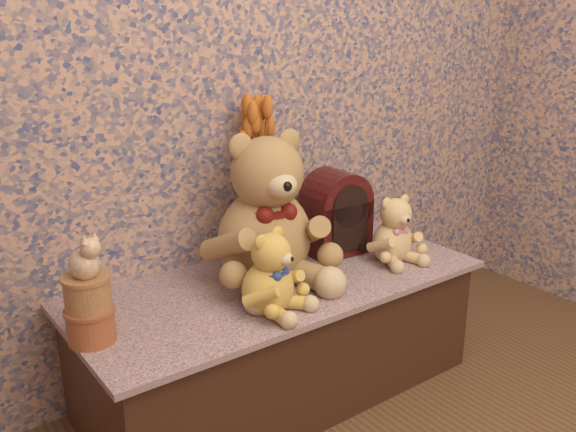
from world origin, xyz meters
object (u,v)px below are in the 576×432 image
(cathedral_radio, at_px, (336,212))
(ceramic_vase, at_px, (255,235))
(cat_figurine, at_px, (83,254))
(biscuit_tin_lower, at_px, (91,325))
(teddy_large, at_px, (264,201))
(teddy_medium, at_px, (268,268))
(teddy_small, at_px, (393,226))

(cathedral_radio, height_order, ceramic_vase, cathedral_radio)
(ceramic_vase, xyz_separation_m, cat_figurine, (-0.68, -0.23, 0.16))
(cat_figurine, bearing_deg, biscuit_tin_lower, 0.00)
(cathedral_radio, bearing_deg, teddy_large, -169.73)
(ceramic_vase, distance_m, cat_figurine, 0.73)
(teddy_large, height_order, teddy_medium, teddy_large)
(teddy_medium, height_order, cathedral_radio, cathedral_radio)
(teddy_large, height_order, teddy_small, teddy_large)
(teddy_large, bearing_deg, ceramic_vase, 77.32)
(ceramic_vase, xyz_separation_m, biscuit_tin_lower, (-0.68, -0.23, -0.05))
(cathedral_radio, bearing_deg, cat_figurine, -170.16)
(teddy_medium, bearing_deg, teddy_small, -15.65)
(ceramic_vase, bearing_deg, teddy_medium, -117.89)
(teddy_large, relative_size, teddy_medium, 1.98)
(biscuit_tin_lower, bearing_deg, teddy_large, 6.61)
(ceramic_vase, height_order, biscuit_tin_lower, ceramic_vase)
(teddy_large, relative_size, cathedral_radio, 1.73)
(teddy_small, relative_size, cat_figurine, 2.01)
(biscuit_tin_lower, height_order, cat_figurine, cat_figurine)
(cathedral_radio, xyz_separation_m, cat_figurine, (-0.96, -0.12, 0.10))
(ceramic_vase, bearing_deg, biscuit_tin_lower, -161.61)
(teddy_large, relative_size, cat_figurine, 4.19)
(teddy_small, distance_m, cathedral_radio, 0.22)
(teddy_small, bearing_deg, ceramic_vase, 150.92)
(cathedral_radio, relative_size, cat_figurine, 2.42)
(cathedral_radio, distance_m, cat_figurine, 0.98)
(teddy_small, xyz_separation_m, ceramic_vase, (-0.40, 0.29, -0.03))
(ceramic_vase, distance_m, biscuit_tin_lower, 0.72)
(teddy_large, relative_size, biscuit_tin_lower, 4.16)
(teddy_small, bearing_deg, biscuit_tin_lower, -176.40)
(ceramic_vase, bearing_deg, teddy_small, -36.15)
(teddy_medium, height_order, ceramic_vase, teddy_medium)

